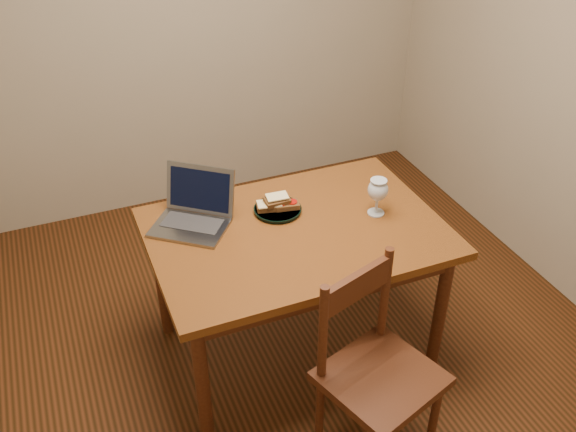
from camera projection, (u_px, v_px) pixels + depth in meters
name	position (u px, v px, depth m)	size (l,w,h in m)	color
floor	(285.00, 345.00, 3.30)	(3.20, 3.20, 0.02)	black
back_wall	(182.00, 5.00, 3.80)	(3.20, 0.02, 2.60)	gray
front_wall	(574.00, 418.00, 1.33)	(3.20, 0.02, 2.60)	gray
table	(296.00, 245.00, 2.91)	(1.30, 0.90, 0.74)	#48230C
chair	(377.00, 365.00, 2.52)	(0.53, 0.52, 0.46)	#37170B
plate	(278.00, 210.00, 2.97)	(0.22, 0.22, 0.02)	black
sandwich_cheese	(269.00, 205.00, 2.95)	(0.12, 0.07, 0.04)	#381E0C
sandwich_tomato	(287.00, 204.00, 2.96)	(0.11, 0.07, 0.03)	#381E0C
sandwich_top	(277.00, 200.00, 2.95)	(0.12, 0.07, 0.04)	#381E0C
milk_glass	(377.00, 197.00, 2.91)	(0.09, 0.09, 0.18)	white
laptop	(195.00, 209.00, 2.88)	(0.44, 0.43, 0.23)	slate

